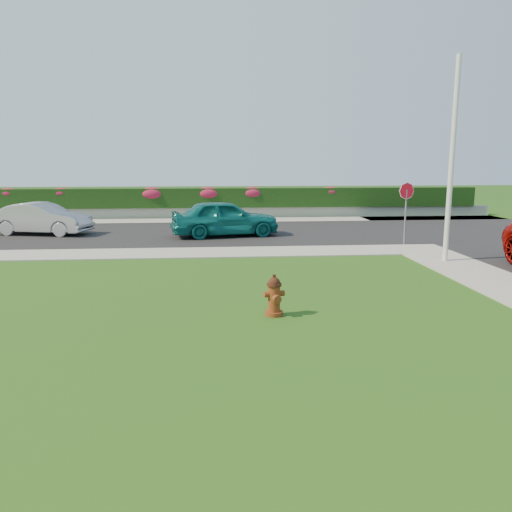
{
  "coord_description": "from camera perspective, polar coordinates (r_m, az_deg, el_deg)",
  "views": [
    {
      "loc": [
        -0.46,
        -8.4,
        3.14
      ],
      "look_at": [
        0.54,
        3.5,
        0.9
      ],
      "focal_mm": 35.0,
      "sensor_mm": 36.0,
      "label": 1
    }
  ],
  "objects": [
    {
      "name": "ground",
      "position": [
        8.98,
        -1.58,
        -9.86
      ],
      "size": [
        120.0,
        120.0,
        0.0
      ],
      "primitive_type": "plane",
      "color": "black",
      "rests_on": "ground"
    },
    {
      "name": "street_far",
      "position": [
        23.06,
        -16.14,
        2.43
      ],
      "size": [
        26.0,
        8.0,
        0.04
      ],
      "primitive_type": "cube",
      "color": "black",
      "rests_on": "ground"
    },
    {
      "name": "sidewalk_far",
      "position": [
        18.52,
        -22.14,
        0.13
      ],
      "size": [
        24.0,
        2.0,
        0.04
      ],
      "primitive_type": "cube",
      "color": "gray",
      "rests_on": "ground"
    },
    {
      "name": "curb_corner",
      "position": [
        19.19,
        18.14,
        0.73
      ],
      "size": [
        2.0,
        2.0,
        0.04
      ],
      "primitive_type": "cube",
      "color": "gray",
      "rests_on": "ground"
    },
    {
      "name": "sidewalk_beyond",
      "position": [
        27.58,
        -5.93,
        4.07
      ],
      "size": [
        34.0,
        2.0,
        0.04
      ],
      "primitive_type": "cube",
      "color": "gray",
      "rests_on": "ground"
    },
    {
      "name": "retaining_wall",
      "position": [
        29.04,
        -5.89,
        4.96
      ],
      "size": [
        34.0,
        0.4,
        0.6
      ],
      "primitive_type": "cube",
      "color": "gray",
      "rests_on": "ground"
    },
    {
      "name": "hedge",
      "position": [
        29.07,
        -5.91,
        6.64
      ],
      "size": [
        32.0,
        0.9,
        1.1
      ],
      "primitive_type": "cube",
      "color": "black",
      "rests_on": "retaining_wall"
    },
    {
      "name": "fire_hydrant",
      "position": [
        10.38,
        2.09,
        -4.61
      ],
      "size": [
        0.46,
        0.43,
        0.87
      ],
      "rotation": [
        0.0,
        0.0,
        0.23
      ],
      "color": "#4C180C",
      "rests_on": "ground"
    },
    {
      "name": "sedan_teal",
      "position": [
        21.39,
        -3.59,
        4.36
      ],
      "size": [
        4.82,
        2.65,
        1.55
      ],
      "primitive_type": "imported",
      "rotation": [
        0.0,
        0.0,
        1.76
      ],
      "color": "#0C615F",
      "rests_on": "street_far"
    },
    {
      "name": "sedan_silver",
      "position": [
        23.76,
        -23.25,
        3.95
      ],
      "size": [
        4.43,
        2.43,
        1.38
      ],
      "primitive_type": "imported",
      "rotation": [
        0.0,
        0.0,
        1.33
      ],
      "color": "#A0A2A8",
      "rests_on": "street_far"
    },
    {
      "name": "utility_pole",
      "position": [
        16.9,
        21.46,
        10.01
      ],
      "size": [
        0.16,
        0.16,
        6.34
      ],
      "primitive_type": "cylinder",
      "color": "silver",
      "rests_on": "ground"
    },
    {
      "name": "stop_sign",
      "position": [
        19.88,
        16.79,
        6.26
      ],
      "size": [
        0.64,
        0.18,
        2.42
      ],
      "rotation": [
        0.0,
        0.0,
        -0.15
      ],
      "color": "slate",
      "rests_on": "ground"
    },
    {
      "name": "flower_clump_a",
      "position": [
        31.1,
        -26.44,
        6.44
      ],
      "size": [
        1.17,
        0.75,
        0.59
      ],
      "primitive_type": "ellipsoid",
      "color": "#B01E4D",
      "rests_on": "hedge"
    },
    {
      "name": "flower_clump_b",
      "position": [
        30.17,
        -21.35,
        6.73
      ],
      "size": [
        1.16,
        0.75,
        0.58
      ],
      "primitive_type": "ellipsoid",
      "color": "#B01E4D",
      "rests_on": "hedge"
    },
    {
      "name": "flower_clump_c",
      "position": [
        29.16,
        -11.77,
        6.98
      ],
      "size": [
        1.51,
        0.97,
        0.76
      ],
      "primitive_type": "ellipsoid",
      "color": "#B01E4D",
      "rests_on": "hedge"
    },
    {
      "name": "flower_clump_d",
      "position": [
        28.95,
        -5.43,
        7.14
      ],
      "size": [
        1.49,
        0.95,
        0.74
      ],
      "primitive_type": "ellipsoid",
      "color": "#B01E4D",
      "rests_on": "hedge"
    },
    {
      "name": "flower_clump_e",
      "position": [
        29.03,
        -0.42,
        7.23
      ],
      "size": [
        1.4,
        0.9,
        0.7
      ],
      "primitive_type": "ellipsoid",
      "color": "#B01E4D",
      "rests_on": "hedge"
    },
    {
      "name": "flower_clump_f",
      "position": [
        29.74,
        8.51,
        7.29
      ],
      "size": [
        1.16,
        0.75,
        0.58
      ],
      "primitive_type": "ellipsoid",
      "color": "#B01E4D",
      "rests_on": "hedge"
    }
  ]
}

